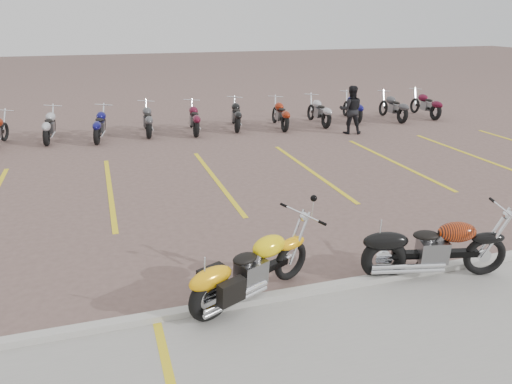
% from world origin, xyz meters
% --- Properties ---
extents(ground, '(100.00, 100.00, 0.00)m').
position_xyz_m(ground, '(0.00, 0.00, 0.00)').
color(ground, '#6F564F').
rests_on(ground, ground).
extents(curb, '(60.00, 0.18, 0.12)m').
position_xyz_m(curb, '(0.00, -2.00, 0.06)').
color(curb, '#ADAAA3').
rests_on(curb, ground).
extents(parking_stripes, '(38.00, 5.50, 0.01)m').
position_xyz_m(parking_stripes, '(0.00, 4.00, 0.00)').
color(parking_stripes, gold).
rests_on(parking_stripes, ground).
extents(yellow_cruiser, '(2.18, 1.13, 0.97)m').
position_xyz_m(yellow_cruiser, '(-0.88, -1.86, 0.48)').
color(yellow_cruiser, black).
rests_on(yellow_cruiser, ground).
extents(flame_cruiser, '(2.38, 0.72, 1.00)m').
position_xyz_m(flame_cruiser, '(2.14, -2.10, 0.49)').
color(flame_cruiser, black).
rests_on(flame_cruiser, ground).
extents(person_b, '(1.01, 0.90, 1.73)m').
position_xyz_m(person_b, '(5.93, 7.83, 0.86)').
color(person_b, black).
rests_on(person_b, ground).
extents(bg_bike_row, '(19.03, 2.06, 1.10)m').
position_xyz_m(bg_bike_row, '(1.33, 9.82, 0.55)').
color(bg_bike_row, black).
rests_on(bg_bike_row, ground).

